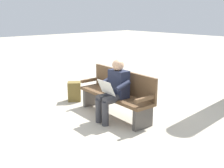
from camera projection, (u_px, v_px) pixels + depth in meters
The scene contains 4 objects.
ground_plane at pixel (115, 115), 5.41m from camera, with size 40.00×40.00×0.00m, color #B7AD99.
bench_near at pixel (117, 93), 5.33m from camera, with size 1.82×0.57×0.90m.
person_seated at pixel (114, 89), 5.01m from camera, with size 0.59×0.59×1.18m.
backpack at pixel (74, 92), 6.26m from camera, with size 0.37×0.37×0.45m.
Camera 1 is at (-3.76, 3.39, 2.00)m, focal length 42.88 mm.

